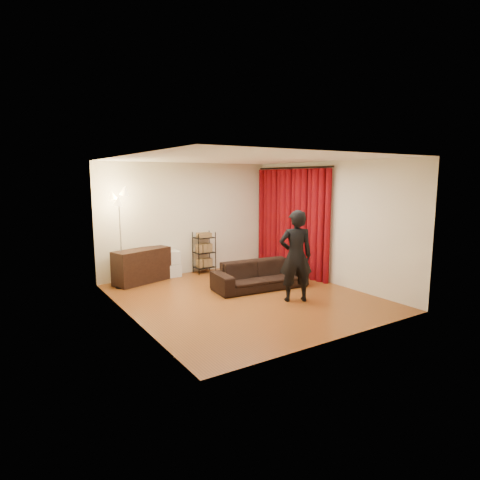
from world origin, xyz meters
TOP-DOWN VIEW (x-y plane):
  - floor at (0.00, 0.00)m, footprint 5.00×5.00m
  - ceiling at (0.00, 0.00)m, footprint 5.00×5.00m
  - wall_back at (0.00, 2.50)m, footprint 5.00×0.00m
  - wall_front at (0.00, -2.50)m, footprint 5.00×0.00m
  - wall_left at (-2.25, 0.00)m, footprint 0.00×5.00m
  - wall_right at (2.25, 0.00)m, footprint 0.00×5.00m
  - curtain_rod at (2.15, 1.12)m, footprint 0.04×2.65m
  - curtain at (2.13, 1.12)m, footprint 0.22×2.65m
  - sofa at (0.64, 0.36)m, footprint 2.07×0.99m
  - person at (0.70, -0.72)m, footprint 0.76×0.66m
  - media_cabinet at (-1.31, 2.20)m, footprint 1.39×0.87m
  - storage_boxes at (-0.53, 2.31)m, footprint 0.39×0.32m
  - wire_shelf at (0.31, 2.28)m, footprint 0.51×0.39m
  - floor_lamp at (-1.81, 2.03)m, footprint 0.45×0.45m

SIDE VIEW (x-z plane):
  - floor at x=0.00m, z-range 0.00..0.00m
  - sofa at x=0.64m, z-range 0.00..0.58m
  - storage_boxes at x=-0.53m, z-range 0.00..0.62m
  - media_cabinet at x=-1.31m, z-range 0.00..0.76m
  - wire_shelf at x=0.31m, z-range 0.00..1.02m
  - person at x=0.70m, z-range 0.00..1.75m
  - floor_lamp at x=-1.81m, z-range 0.00..2.08m
  - curtain at x=2.13m, z-range 0.00..2.55m
  - wall_back at x=0.00m, z-range -1.15..3.85m
  - wall_front at x=0.00m, z-range -1.15..3.85m
  - wall_left at x=-2.25m, z-range -1.15..3.85m
  - wall_right at x=2.25m, z-range -1.15..3.85m
  - curtain_rod at x=2.15m, z-range 2.56..2.60m
  - ceiling at x=0.00m, z-range 2.70..2.70m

